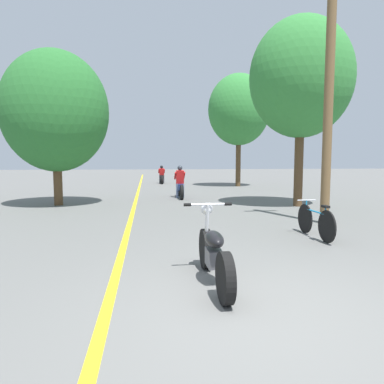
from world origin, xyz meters
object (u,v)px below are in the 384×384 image
roadside_tree_right_far (239,110)px  motorcycle_foreground (214,253)px  motorcycle_rider_far (162,177)px  utility_pole (329,86)px  roadside_tree_left (55,112)px  motorcycle_rider_lead (180,186)px  bicycle_parked (315,221)px  roadside_tree_right_near (301,78)px

roadside_tree_right_far → motorcycle_foreground: (-5.01, -17.16, -4.49)m
roadside_tree_right_far → motorcycle_rider_far: roadside_tree_right_far is taller
utility_pole → roadside_tree_left: 9.43m
motorcycle_rider_lead → bicycle_parked: bearing=-75.4°
motorcycle_rider_far → bicycle_parked: (2.59, -18.07, -0.14)m
utility_pole → motorcycle_rider_lead: size_ratio=3.24×
roadside_tree_right_near → motorcycle_rider_lead: bearing=140.3°
utility_pole → roadside_tree_right_far: roadside_tree_right_far is taller
motorcycle_foreground → utility_pole: bearing=46.3°
roadside_tree_left → motorcycle_foreground: roadside_tree_left is taller
motorcycle_foreground → motorcycle_rider_lead: bearing=86.9°
motorcycle_rider_lead → utility_pole: bearing=-64.2°
roadside_tree_left → motorcycle_rider_far: size_ratio=2.92×
utility_pole → motorcycle_rider_lead: utility_pole is taller
motorcycle_rider_far → utility_pole: bearing=-77.4°
motorcycle_rider_far → roadside_tree_right_far: bearing=-34.6°
roadside_tree_left → motorcycle_rider_lead: 5.97m
utility_pole → roadside_tree_left: size_ratio=1.24×
motorcycle_rider_lead → motorcycle_rider_far: (-0.41, 9.70, -0.04)m
roadside_tree_right_near → roadside_tree_right_far: (0.36, 9.74, 0.28)m
roadside_tree_right_far → motorcycle_foreground: size_ratio=3.62×
motorcycle_rider_lead → roadside_tree_left: bearing=-158.2°
roadside_tree_right_far → bicycle_parked: 15.58m
roadside_tree_right_near → roadside_tree_right_far: bearing=87.9°
roadside_tree_right_near → bicycle_parked: 6.83m
roadside_tree_right_near → roadside_tree_left: (-8.89, 1.45, -1.14)m
roadside_tree_right_far → motorcycle_rider_lead: size_ratio=3.29×
roadside_tree_right_near → motorcycle_foreground: 9.72m
utility_pole → motorcycle_foreground: utility_pole is taller
motorcycle_rider_lead → motorcycle_foreground: bearing=-93.1°
roadside_tree_left → motorcycle_rider_lead: bearing=21.8°
motorcycle_rider_far → bicycle_parked: 18.25m
roadside_tree_right_far → motorcycle_foreground: 18.44m
roadside_tree_right_far → motorcycle_rider_lead: bearing=-124.8°
utility_pole → roadside_tree_right_far: 13.25m
utility_pole → motorcycle_rider_far: (-3.67, 16.47, -3.13)m
roadside_tree_right_near → motorcycle_rider_far: bearing=108.9°
motorcycle_foreground → motorcycle_rider_lead: 10.82m
motorcycle_rider_lead → motorcycle_rider_far: motorcycle_rider_lead is taller
bicycle_parked → motorcycle_rider_lead: bearing=104.6°
utility_pole → bicycle_parked: (-1.09, -1.60, -3.27)m
motorcycle_rider_far → bicycle_parked: bearing=-81.9°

